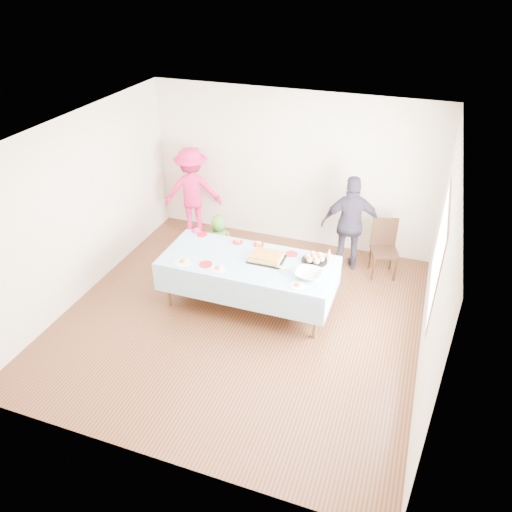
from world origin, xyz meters
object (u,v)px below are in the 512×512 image
(party_table, at_px, (248,263))
(adult_left, at_px, (192,191))
(birthday_cake, at_px, (267,257))
(dining_chair, at_px, (384,244))

(party_table, height_order, adult_left, adult_left)
(party_table, distance_m, adult_left, 2.56)
(party_table, height_order, birthday_cake, birthday_cake)
(adult_left, bearing_deg, party_table, 111.51)
(birthday_cake, bearing_deg, adult_left, 139.07)
(birthday_cake, bearing_deg, party_table, -157.88)
(adult_left, bearing_deg, birthday_cake, 116.79)
(party_table, xyz_separation_m, birthday_cake, (0.24, 0.10, 0.10))
(birthday_cake, xyz_separation_m, adult_left, (-2.02, 1.75, -0.01))
(birthday_cake, height_order, dining_chair, dining_chair)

